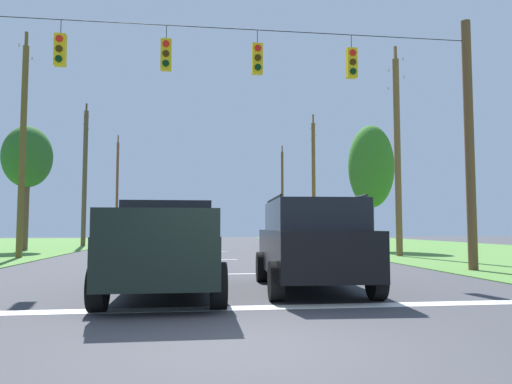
# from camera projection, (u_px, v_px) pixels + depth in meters

# --- Properties ---
(ground_plane) EXTENTS (120.00, 120.00, 0.00)m
(ground_plane) POSITION_uv_depth(u_px,v_px,m) (246.00, 347.00, 5.63)
(ground_plane) COLOR #3D3D42
(stop_bar_stripe) EXTENTS (13.39, 0.45, 0.01)m
(stop_bar_stripe) POSITION_uv_depth(u_px,v_px,m) (229.00, 308.00, 8.27)
(stop_bar_stripe) COLOR white
(stop_bar_stripe) RESTS_ON ground
(lane_dash_0) EXTENTS (2.50, 0.15, 0.01)m
(lane_dash_0) POSITION_uv_depth(u_px,v_px,m) (215.00, 274.00, 14.20)
(lane_dash_0) COLOR white
(lane_dash_0) RESTS_ON ground
(lane_dash_1) EXTENTS (2.50, 0.15, 0.01)m
(lane_dash_1) POSITION_uv_depth(u_px,v_px,m) (208.00, 260.00, 20.40)
(lane_dash_1) COLOR white
(lane_dash_1) RESTS_ON ground
(lane_dash_2) EXTENTS (2.50, 0.15, 0.01)m
(lane_dash_2) POSITION_uv_depth(u_px,v_px,m) (205.00, 252.00, 26.77)
(lane_dash_2) COLOR white
(lane_dash_2) RESTS_ON ground
(lane_dash_3) EXTENTS (2.50, 0.15, 0.01)m
(lane_dash_3) POSITION_uv_depth(u_px,v_px,m) (203.00, 247.00, 33.17)
(lane_dash_3) COLOR white
(lane_dash_3) RESTS_ON ground
(overhead_signal_span) EXTENTS (16.32, 0.31, 8.20)m
(overhead_signal_span) POSITION_uv_depth(u_px,v_px,m) (221.00, 123.00, 14.55)
(overhead_signal_span) COLOR brown
(overhead_signal_span) RESTS_ON ground
(pickup_truck) EXTENTS (2.28, 5.40, 1.95)m
(pickup_truck) POSITION_uv_depth(u_px,v_px,m) (166.00, 248.00, 10.04)
(pickup_truck) COLOR black
(pickup_truck) RESTS_ON ground
(suv_black) EXTENTS (2.44, 4.90, 2.05)m
(suv_black) POSITION_uv_depth(u_px,v_px,m) (311.00, 242.00, 10.79)
(suv_black) COLOR black
(suv_black) RESTS_ON ground
(distant_car_crossing_white) EXTENTS (4.38, 2.18, 1.52)m
(distant_car_crossing_white) POSITION_uv_depth(u_px,v_px,m) (295.00, 236.00, 31.82)
(distant_car_crossing_white) COLOR silver
(distant_car_crossing_white) RESTS_ON ground
(utility_pole_mid_right) EXTENTS (0.31, 1.92, 10.18)m
(utility_pole_mid_right) POSITION_uv_depth(u_px,v_px,m) (397.00, 151.00, 22.97)
(utility_pole_mid_right) COLOR brown
(utility_pole_mid_right) RESTS_ON ground
(utility_pole_far_right) EXTENTS (0.30, 1.89, 10.48)m
(utility_pole_far_right) POSITION_uv_depth(u_px,v_px,m) (314.00, 180.00, 38.45)
(utility_pole_far_right) COLOR brown
(utility_pole_far_right) RESTS_ON ground
(utility_pole_near_left) EXTENTS (0.27, 1.83, 10.44)m
(utility_pole_near_left) POSITION_uv_depth(u_px,v_px,m) (282.00, 194.00, 53.20)
(utility_pole_near_left) COLOR brown
(utility_pole_near_left) RESTS_ON ground
(utility_pole_far_left) EXTENTS (0.27, 1.79, 10.37)m
(utility_pole_far_left) POSITION_uv_depth(u_px,v_px,m) (23.00, 146.00, 21.71)
(utility_pole_far_left) COLOR brown
(utility_pole_far_left) RESTS_ON ground
(utility_pole_distant_right) EXTENTS (0.33, 1.81, 10.46)m
(utility_pole_distant_right) POSITION_uv_depth(u_px,v_px,m) (85.00, 175.00, 34.90)
(utility_pole_distant_right) COLOR brown
(utility_pole_distant_right) RESTS_ON ground
(utility_pole_distant_left) EXTENTS (0.27, 1.97, 11.10)m
(utility_pole_distant_left) POSITION_uv_depth(u_px,v_px,m) (117.00, 189.00, 50.48)
(utility_pole_distant_left) COLOR brown
(utility_pole_distant_left) RESTS_ON ground
(tree_roadside_right) EXTENTS (2.68, 2.68, 7.41)m
(tree_roadside_right) POSITION_uv_depth(u_px,v_px,m) (371.00, 167.00, 28.31)
(tree_roadside_right) COLOR brown
(tree_roadside_right) RESTS_ON ground
(tree_roadside_left) EXTENTS (2.82, 2.82, 7.32)m
(tree_roadside_left) POSITION_uv_depth(u_px,v_px,m) (27.00, 158.00, 28.13)
(tree_roadside_left) COLOR brown
(tree_roadside_left) RESTS_ON ground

